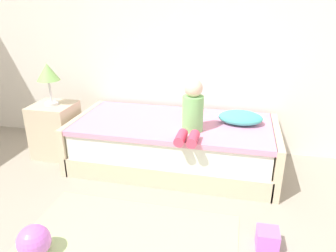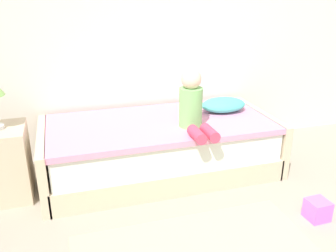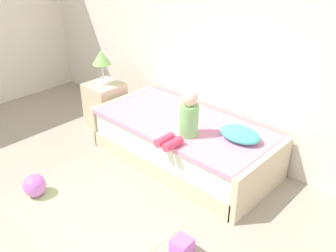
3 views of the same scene
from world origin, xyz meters
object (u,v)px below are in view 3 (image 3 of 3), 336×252
(nightstand, at_px, (105,105))
(table_lamp, at_px, (101,59))
(bed, at_px, (183,142))
(pillow, at_px, (240,134))
(toy_block, at_px, (182,247))
(toy_ball, at_px, (35,186))
(child_figure, at_px, (186,119))

(nightstand, bearing_deg, table_lamp, 90.00)
(bed, bearing_deg, pillow, 8.52)
(pillow, relative_size, toy_block, 2.86)
(pillow, bearing_deg, bed, -171.48)
(table_lamp, xyz_separation_m, pillow, (2.02, 0.14, -0.37))
(bed, relative_size, toy_ball, 9.05)
(nightstand, xyz_separation_m, child_figure, (1.57, -0.19, 0.40))
(toy_ball, height_order, toy_block, toy_ball)
(nightstand, bearing_deg, toy_ball, -64.84)
(table_lamp, height_order, child_figure, table_lamp)
(table_lamp, bearing_deg, nightstand, -90.00)
(nightstand, height_order, toy_ball, nightstand)
(toy_ball, bearing_deg, toy_block, 15.23)
(nightstand, xyz_separation_m, toy_block, (2.27, -1.03, -0.22))
(nightstand, distance_m, pillow, 2.04)
(child_figure, distance_m, toy_block, 1.26)
(bed, distance_m, toy_ball, 1.65)
(pillow, xyz_separation_m, toy_ball, (-1.33, -1.60, -0.45))
(child_figure, distance_m, pillow, 0.57)
(bed, xyz_separation_m, toy_ball, (-0.67, -1.50, -0.13))
(toy_ball, bearing_deg, bed, 66.06)
(bed, distance_m, toy_block, 1.42)
(child_figure, height_order, toy_ball, child_figure)
(nightstand, height_order, child_figure, child_figure)
(child_figure, distance_m, toy_ball, 1.66)
(nightstand, bearing_deg, pillow, 4.02)
(bed, relative_size, toy_block, 13.72)
(bed, bearing_deg, table_lamp, -178.23)
(table_lamp, distance_m, pillow, 2.06)
(nightstand, xyz_separation_m, toy_ball, (0.68, -1.46, -0.18))
(bed, height_order, nightstand, nightstand)
(bed, distance_m, child_figure, 0.56)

